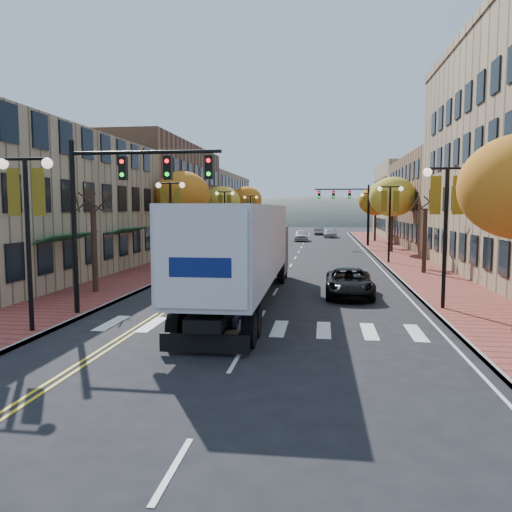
% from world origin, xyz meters
% --- Properties ---
extents(ground, '(200.00, 200.00, 0.00)m').
position_xyz_m(ground, '(0.00, 0.00, 0.00)').
color(ground, black).
rests_on(ground, ground).
extents(sidewalk_left, '(4.00, 85.00, 0.15)m').
position_xyz_m(sidewalk_left, '(-9.00, 32.50, 0.07)').
color(sidewalk_left, brown).
rests_on(sidewalk_left, ground).
extents(sidewalk_right, '(4.00, 85.00, 0.15)m').
position_xyz_m(sidewalk_right, '(9.00, 32.50, 0.07)').
color(sidewalk_right, brown).
rests_on(sidewalk_right, ground).
extents(building_left_near, '(12.00, 22.00, 9.00)m').
position_xyz_m(building_left_near, '(-17.00, 13.00, 4.50)').
color(building_left_near, '#9E8966').
rests_on(building_left_near, ground).
extents(building_left_mid, '(12.00, 24.00, 11.00)m').
position_xyz_m(building_left_mid, '(-17.00, 36.00, 5.50)').
color(building_left_mid, brown).
rests_on(building_left_mid, ground).
extents(building_left_far, '(12.00, 26.00, 9.50)m').
position_xyz_m(building_left_far, '(-17.00, 61.00, 4.75)').
color(building_left_far, '#9E8966').
rests_on(building_left_far, ground).
extents(building_right_mid, '(15.00, 24.00, 10.00)m').
position_xyz_m(building_right_mid, '(18.50, 42.00, 5.00)').
color(building_right_mid, brown).
rests_on(building_right_mid, ground).
extents(building_right_far, '(15.00, 20.00, 11.00)m').
position_xyz_m(building_right_far, '(18.50, 64.00, 5.50)').
color(building_right_far, '#9E8966').
rests_on(building_right_far, ground).
extents(tree_left_a, '(0.28, 0.28, 4.20)m').
position_xyz_m(tree_left_a, '(-9.00, 8.00, 2.25)').
color(tree_left_a, '#382619').
rests_on(tree_left_a, sidewalk_left).
extents(tree_left_b, '(4.48, 4.48, 7.21)m').
position_xyz_m(tree_left_b, '(-9.00, 24.00, 5.45)').
color(tree_left_b, '#382619').
rests_on(tree_left_b, sidewalk_left).
extents(tree_left_c, '(4.16, 4.16, 6.69)m').
position_xyz_m(tree_left_c, '(-9.00, 40.00, 5.05)').
color(tree_left_c, '#382619').
rests_on(tree_left_c, sidewalk_left).
extents(tree_left_d, '(4.61, 4.61, 7.42)m').
position_xyz_m(tree_left_d, '(-9.00, 58.00, 5.60)').
color(tree_left_d, '#382619').
rests_on(tree_left_d, sidewalk_left).
extents(tree_right_b, '(0.28, 0.28, 4.20)m').
position_xyz_m(tree_right_b, '(9.00, 18.00, 2.25)').
color(tree_right_b, '#382619').
rests_on(tree_right_b, sidewalk_right).
extents(tree_right_c, '(4.48, 4.48, 7.21)m').
position_xyz_m(tree_right_c, '(9.00, 34.00, 5.45)').
color(tree_right_c, '#382619').
rests_on(tree_right_c, sidewalk_right).
extents(tree_right_d, '(4.35, 4.35, 7.00)m').
position_xyz_m(tree_right_d, '(9.00, 50.00, 5.29)').
color(tree_right_d, '#382619').
rests_on(tree_right_d, sidewalk_right).
extents(lamp_left_a, '(1.96, 0.36, 6.05)m').
position_xyz_m(lamp_left_a, '(-7.50, 0.00, 4.29)').
color(lamp_left_a, black).
rests_on(lamp_left_a, ground).
extents(lamp_left_b, '(1.96, 0.36, 6.05)m').
position_xyz_m(lamp_left_b, '(-7.50, 16.00, 4.29)').
color(lamp_left_b, black).
rests_on(lamp_left_b, ground).
extents(lamp_left_c, '(1.96, 0.36, 6.05)m').
position_xyz_m(lamp_left_c, '(-7.50, 34.00, 4.29)').
color(lamp_left_c, black).
rests_on(lamp_left_c, ground).
extents(lamp_left_d, '(1.96, 0.36, 6.05)m').
position_xyz_m(lamp_left_d, '(-7.50, 52.00, 4.29)').
color(lamp_left_d, black).
rests_on(lamp_left_d, ground).
extents(lamp_right_a, '(1.96, 0.36, 6.05)m').
position_xyz_m(lamp_right_a, '(7.50, 6.00, 4.29)').
color(lamp_right_a, black).
rests_on(lamp_right_a, ground).
extents(lamp_right_b, '(1.96, 0.36, 6.05)m').
position_xyz_m(lamp_right_b, '(7.50, 24.00, 4.29)').
color(lamp_right_b, black).
rests_on(lamp_right_b, ground).
extents(lamp_right_c, '(1.96, 0.36, 6.05)m').
position_xyz_m(lamp_right_c, '(7.50, 42.00, 4.29)').
color(lamp_right_c, black).
rests_on(lamp_right_c, ground).
extents(traffic_mast_near, '(6.10, 0.35, 7.00)m').
position_xyz_m(traffic_mast_near, '(-5.48, 3.00, 4.92)').
color(traffic_mast_near, black).
rests_on(traffic_mast_near, ground).
extents(traffic_mast_far, '(6.10, 0.34, 7.00)m').
position_xyz_m(traffic_mast_far, '(5.48, 42.00, 4.92)').
color(traffic_mast_far, black).
rests_on(traffic_mast_far, ground).
extents(semi_truck, '(3.09, 18.02, 4.50)m').
position_xyz_m(semi_truck, '(-1.08, 6.71, 2.63)').
color(semi_truck, black).
rests_on(semi_truck, ground).
extents(navy_sedan, '(1.75, 4.69, 1.53)m').
position_xyz_m(navy_sedan, '(-1.35, 3.13, 0.77)').
color(navy_sedan, black).
rests_on(navy_sedan, ground).
extents(black_suv, '(2.35, 5.00, 1.38)m').
position_xyz_m(black_suv, '(3.74, 9.11, 0.69)').
color(black_suv, black).
rests_on(black_suv, ground).
extents(car_far_white, '(1.90, 4.53, 1.53)m').
position_xyz_m(car_far_white, '(-0.50, 50.68, 0.77)').
color(car_far_white, silver).
rests_on(car_far_white, ground).
extents(car_far_silver, '(2.06, 4.74, 1.36)m').
position_xyz_m(car_far_silver, '(3.45, 59.48, 0.68)').
color(car_far_silver, '#A4A5AB').
rests_on(car_far_silver, ground).
extents(car_far_oncoming, '(1.51, 4.31, 1.42)m').
position_xyz_m(car_far_oncoming, '(1.68, 67.23, 0.71)').
color(car_far_oncoming, '#95969C').
rests_on(car_far_oncoming, ground).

